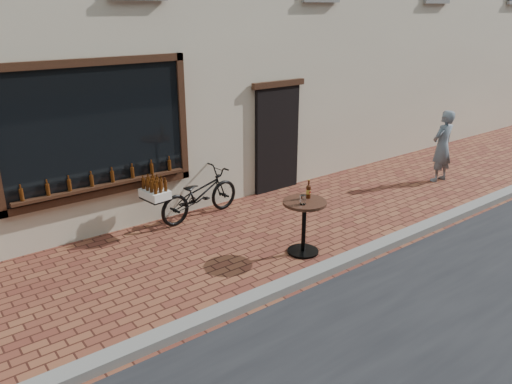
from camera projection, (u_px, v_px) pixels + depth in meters
ground at (328, 281)px, 7.16m from camera, size 90.00×90.00×0.00m
kerb at (318, 272)px, 7.29m from camera, size 90.00×0.25×0.12m
cargo_bicycle at (198, 194)px, 9.20m from camera, size 2.04×0.81×0.97m
bistro_table at (304, 216)px, 7.80m from camera, size 0.69×0.69×1.18m
pedestrian at (442, 146)px, 11.09m from camera, size 0.59×0.39×1.61m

